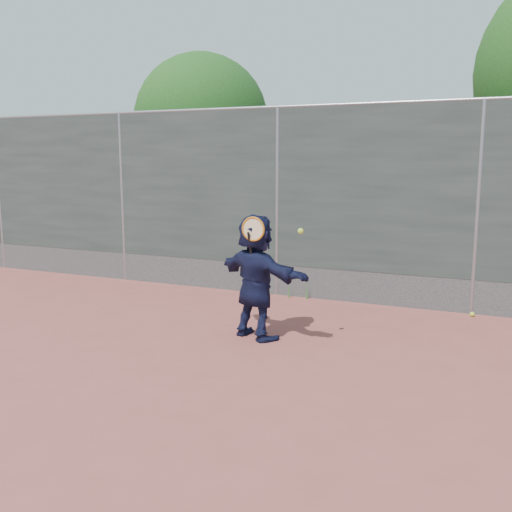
% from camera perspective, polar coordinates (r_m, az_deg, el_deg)
% --- Properties ---
extents(ground, '(80.00, 80.00, 0.00)m').
position_cam_1_polar(ground, '(6.40, -9.58, -10.54)').
color(ground, '#9E4C42').
rests_on(ground, ground).
extents(player, '(1.50, 0.99, 1.55)m').
position_cam_1_polar(player, '(6.99, 0.00, -2.08)').
color(player, '#141838').
rests_on(player, ground).
extents(ball_ground, '(0.07, 0.07, 0.07)m').
position_cam_1_polar(ball_ground, '(8.65, 20.81, -5.46)').
color(ball_ground, '#BCE031').
rests_on(ball_ground, ground).
extents(fence, '(20.00, 0.06, 3.03)m').
position_cam_1_polar(fence, '(9.16, 2.14, 5.81)').
color(fence, '#38423D').
rests_on(fence, ground).
extents(swing_action, '(0.75, 0.13, 0.51)m').
position_cam_1_polar(swing_action, '(6.68, 0.17, 2.55)').
color(swing_action, '#BE6B11').
rests_on(swing_action, ground).
extents(tree_left, '(3.15, 3.00, 4.53)m').
position_cam_1_polar(tree_left, '(13.13, -4.77, 12.87)').
color(tree_left, '#382314').
rests_on(tree_left, ground).
extents(weed_clump, '(0.68, 0.07, 0.30)m').
position_cam_1_polar(weed_clump, '(9.16, 3.54, -3.37)').
color(weed_clump, '#387226').
rests_on(weed_clump, ground).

